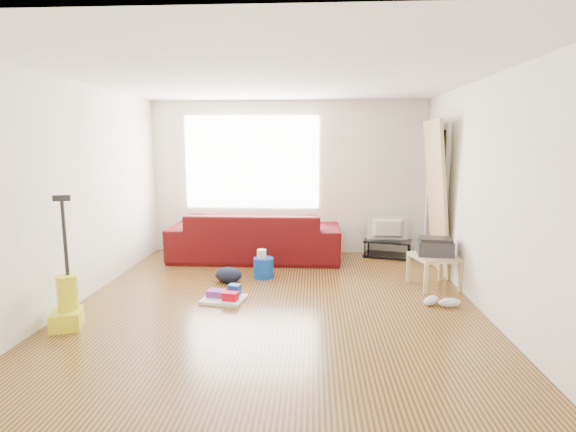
# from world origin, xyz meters

# --- Properties ---
(room) EXTENTS (4.51, 5.01, 2.51)m
(room) POSITION_xyz_m (0.07, 0.15, 1.25)
(room) COLOR #402811
(room) RESTS_ON ground
(sofa) EXTENTS (2.63, 1.03, 0.77)m
(sofa) POSITION_xyz_m (-0.48, 1.95, 0.00)
(sofa) COLOR #35090E
(sofa) RESTS_ON ground
(tv_stand) EXTENTS (0.82, 0.60, 0.27)m
(tv_stand) POSITION_xyz_m (1.62, 2.22, 0.15)
(tv_stand) COLOR black
(tv_stand) RESTS_ON ground
(tv) EXTENTS (0.65, 0.09, 0.37)m
(tv) POSITION_xyz_m (1.62, 2.22, 0.46)
(tv) COLOR black
(tv) RESTS_ON tv_stand
(side_table) EXTENTS (0.62, 0.62, 0.42)m
(side_table) POSITION_xyz_m (1.95, 0.68, 0.35)
(side_table) COLOR tan
(side_table) RESTS_ON ground
(printer) EXTENTS (0.46, 0.38, 0.22)m
(printer) POSITION_xyz_m (1.95, 0.68, 0.52)
(printer) COLOR #262629
(printer) RESTS_ON side_table
(bucket) EXTENTS (0.28, 0.28, 0.27)m
(bucket) POSITION_xyz_m (-0.25, 0.97, 0.00)
(bucket) COLOR #0C3FA8
(bucket) RESTS_ON ground
(toilet_paper) EXTENTS (0.13, 0.13, 0.12)m
(toilet_paper) POSITION_xyz_m (-0.27, 0.97, 0.19)
(toilet_paper) COLOR silver
(toilet_paper) RESTS_ON bucket
(cleaning_tray) EXTENTS (0.52, 0.45, 0.17)m
(cleaning_tray) POSITION_xyz_m (-0.59, 0.03, 0.05)
(cleaning_tray) COLOR silver
(cleaning_tray) RESTS_ON ground
(backpack) EXTENTS (0.44, 0.40, 0.20)m
(backpack) POSITION_xyz_m (-0.69, 0.73, 0.00)
(backpack) COLOR black
(backpack) RESTS_ON ground
(sneakers) EXTENTS (0.45, 0.26, 0.10)m
(sneakers) POSITION_xyz_m (1.85, -0.01, 0.05)
(sneakers) COLOR silver
(sneakers) RESTS_ON ground
(vacuum) EXTENTS (0.36, 0.39, 1.31)m
(vacuum) POSITION_xyz_m (-2.00, -0.81, 0.24)
(vacuum) COLOR yellow
(vacuum) RESTS_ON ground
(door_panel) EXTENTS (0.27, 0.85, 2.13)m
(door_panel) POSITION_xyz_m (2.13, 1.39, 0.00)
(door_panel) COLOR tan
(door_panel) RESTS_ON ground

